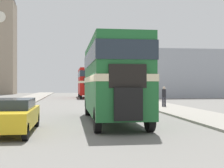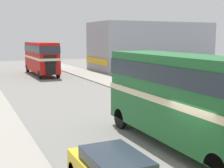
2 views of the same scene
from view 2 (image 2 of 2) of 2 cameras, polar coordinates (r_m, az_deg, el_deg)
The scene contains 5 objects.
ground_plane at distance 12.69m, azimuth 15.03°, elevation -14.67°, with size 120.00×120.00×0.00m, color slate.
double_decker_bus at distance 14.33m, azimuth 12.14°, elevation -1.48°, with size 2.52×9.40×4.18m.
bus_distant at distance 42.27m, azimuth -12.84°, elevation 5.07°, with size 2.51×10.33×4.28m.
pedestrian_walking at distance 25.21m, azimuth 9.86°, elevation -0.41°, with size 0.34×0.34×1.69m.
shop_building_block at distance 49.30m, azimuth 7.12°, elevation 6.88°, with size 18.37×8.49×7.17m.
Camera 2 is at (-7.64, -8.85, 4.93)m, focal length 50.00 mm.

